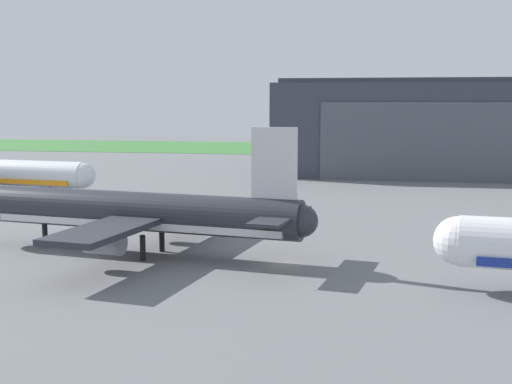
% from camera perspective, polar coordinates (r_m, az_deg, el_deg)
% --- Properties ---
extents(ground_plane, '(440.00, 440.00, 0.00)m').
position_cam_1_polar(ground_plane, '(64.93, 2.25, -6.13)').
color(ground_plane, slate).
extents(grass_field_strip, '(440.00, 56.00, 0.08)m').
position_cam_1_polar(grass_field_strip, '(220.95, 8.06, 3.60)').
color(grass_field_strip, '#3B7737').
rests_on(grass_field_strip, ground_plane).
extents(maintenance_hangar, '(84.16, 29.88, 20.14)m').
position_cam_1_polar(maintenance_hangar, '(149.41, 18.28, 5.05)').
color(maintenance_hangar, '#383D47').
rests_on(maintenance_hangar, ground_plane).
extents(airliner_near_right, '(36.58, 29.19, 13.05)m').
position_cam_1_polar(airliner_near_right, '(69.24, -9.75, -1.75)').
color(airliner_near_right, '#282B33').
rests_on(airliner_near_right, ground_plane).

